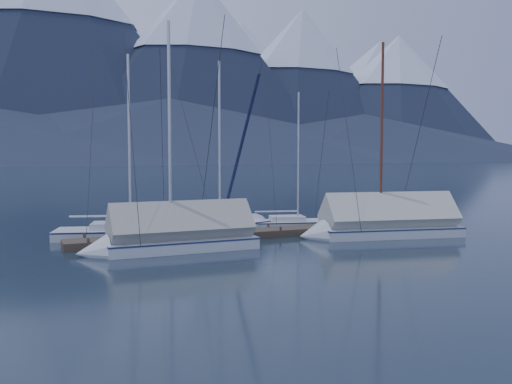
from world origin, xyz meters
The scene contains 10 objects.
ground centered at (0.00, 0.00, 0.00)m, with size 1000.00×1000.00×0.00m, color black.
mountain_range centered at (4.12, 370.45, 58.65)m, with size 877.00×584.00×150.50m.
dock centered at (0.00, 2.00, 0.11)m, with size 18.00×1.50×0.54m.
mooring_posts centered at (-0.50, 2.00, 0.35)m, with size 15.12×1.52×0.35m.
sailboat_open_left centered at (-5.23, 3.90, 0.17)m, with size 7.57×3.99×9.63m.
sailboat_open_mid centered at (-0.60, 4.39, 0.17)m, with size 7.57×4.47×9.67m.
sailboat_open_right centered at (3.88, 4.01, 0.14)m, with size 6.40×3.23×8.15m.
sailboat_covered_near centered at (5.48, -0.33, 0.52)m, with size 8.39×4.06×10.47m.
sailboat_covered_far centered at (-4.97, -0.08, 0.51)m, with size 7.45×3.17×10.44m.
person centered at (7.50, 2.28, 1.13)m, with size 0.58×0.38×1.58m, color black.
Camera 1 is at (-10.61, -22.12, 4.04)m, focal length 38.00 mm.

